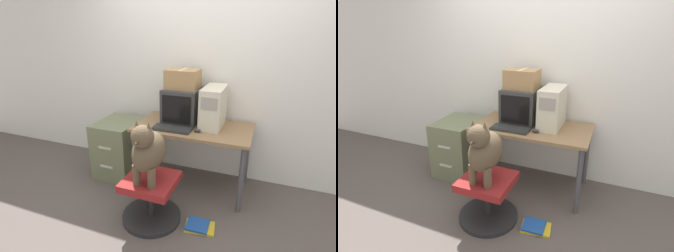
{
  "view_description": "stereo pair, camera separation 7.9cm",
  "coord_description": "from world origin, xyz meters",
  "views": [
    {
      "loc": [
        0.71,
        -2.22,
        1.71
      ],
      "look_at": [
        -0.18,
        0.06,
        0.81
      ],
      "focal_mm": 28.0,
      "sensor_mm": 36.0,
      "label": 1
    },
    {
      "loc": [
        0.78,
        -2.19,
        1.71
      ],
      "look_at": [
        -0.18,
        0.06,
        0.81
      ],
      "focal_mm": 28.0,
      "sensor_mm": 36.0,
      "label": 2
    }
  ],
  "objects": [
    {
      "name": "pc_tower",
      "position": [
        0.19,
        0.43,
        0.94
      ],
      "size": [
        0.21,
        0.47,
        0.42
      ],
      "color": "beige",
      "rests_on": "desk"
    },
    {
      "name": "keyboard",
      "position": [
        -0.18,
        0.15,
        0.74
      ],
      "size": [
        0.4,
        0.17,
        0.03
      ],
      "color": "#2D2D2D",
      "rests_on": "desk"
    },
    {
      "name": "dog",
      "position": [
        -0.19,
        -0.39,
        0.74
      ],
      "size": [
        0.26,
        0.48,
        0.59
      ],
      "color": "brown",
      "rests_on": "office_chair"
    },
    {
      "name": "ground_plane",
      "position": [
        0.0,
        0.0,
        0.0
      ],
      "size": [
        12.0,
        12.0,
        0.0
      ],
      "primitive_type": "plane",
      "color": "#564C47"
    },
    {
      "name": "wall_back",
      "position": [
        0.0,
        0.75,
        1.3
      ],
      "size": [
        8.0,
        0.05,
        2.6
      ],
      "color": "white",
      "rests_on": "ground_plane"
    },
    {
      "name": "filing_cabinet",
      "position": [
        -0.92,
        0.31,
        0.34
      ],
      "size": [
        0.46,
        0.6,
        0.68
      ],
      "color": "#6B7251",
      "rests_on": "ground_plane"
    },
    {
      "name": "book_stack_floor",
      "position": [
        0.27,
        -0.32,
        0.02
      ],
      "size": [
        0.29,
        0.22,
        0.04
      ],
      "color": "gold",
      "rests_on": "ground_plane"
    },
    {
      "name": "desk",
      "position": [
        0.0,
        0.34,
        0.64
      ],
      "size": [
        1.24,
        0.69,
        0.73
      ],
      "color": "olive",
      "rests_on": "ground_plane"
    },
    {
      "name": "cardboard_box",
      "position": [
        -0.17,
        0.47,
        1.21
      ],
      "size": [
        0.34,
        0.28,
        0.21
      ],
      "color": "#A87F51",
      "rests_on": "crt_monitor"
    },
    {
      "name": "office_chair",
      "position": [
        -0.19,
        -0.35,
        0.23
      ],
      "size": [
        0.56,
        0.56,
        0.44
      ],
      "color": "#262628",
      "rests_on": "ground_plane"
    },
    {
      "name": "crt_monitor",
      "position": [
        -0.17,
        0.47,
        0.92
      ],
      "size": [
        0.38,
        0.42,
        0.38
      ],
      "color": "#383838",
      "rests_on": "desk"
    },
    {
      "name": "computer_mouse",
      "position": [
        0.09,
        0.18,
        0.75
      ],
      "size": [
        0.07,
        0.04,
        0.04
      ],
      "color": "#333333",
      "rests_on": "desk"
    }
  ]
}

